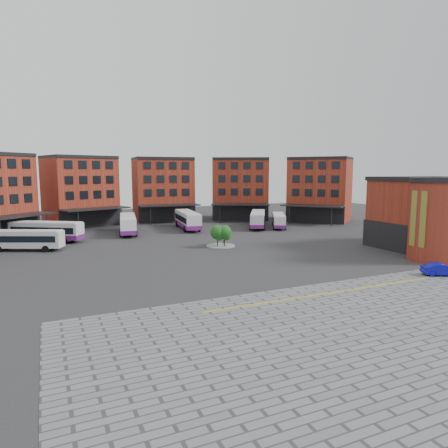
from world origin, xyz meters
name	(u,v)px	position (x,y,z in m)	size (l,w,h in m)	color
ground	(245,264)	(0.00, 0.00, 0.00)	(160.00, 160.00, 0.00)	#28282B
paving_zone	(400,322)	(2.00, -22.00, 0.01)	(50.00, 22.00, 0.02)	slate
yellow_line	(332,293)	(2.00, -14.00, 0.03)	(26.00, 0.15, 0.02)	gold
main_building	(138,192)	(-4.77, 38.25, 7.23)	(94.14, 42.48, 14.60)	maroon
east_building	(431,214)	(28.70, -3.06, 5.29)	(17.40, 15.40, 10.60)	maroon
tree_island	(222,234)	(1.93, 11.48, 1.95)	(4.40, 4.40, 3.40)	gray
bus_a	(25,239)	(-25.09, 20.43, 1.76)	(10.53, 6.52, 2.96)	silver
bus_b	(46,231)	(-22.25, 27.01, 1.79)	(11.35, 8.59, 3.31)	silver
bus_c	(128,224)	(-8.53, 30.43, 1.82)	(4.73, 12.20, 3.35)	white
bus_d	(187,220)	(3.36, 31.46, 1.90)	(4.34, 12.69, 3.50)	silver
bus_e	(258,219)	(17.07, 27.52, 1.77)	(8.22, 11.37, 3.28)	silver
bus_f	(279,220)	(21.05, 25.87, 1.52)	(6.88, 9.81, 2.81)	silver
blue_car	(442,269)	(17.19, -13.84, 0.68)	(1.44, 4.12, 1.36)	#0D0DAA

